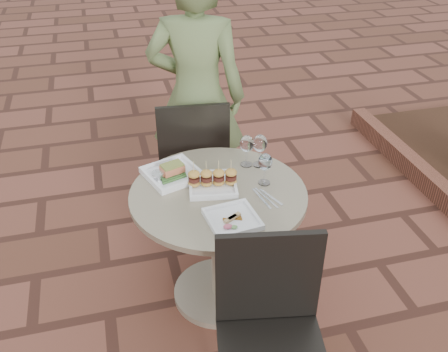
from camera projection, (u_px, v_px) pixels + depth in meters
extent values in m
plane|color=brown|center=(252.00, 287.00, 2.96)|extent=(60.00, 60.00, 0.00)
cylinder|color=gray|center=(219.00, 292.00, 2.91)|extent=(0.52, 0.52, 0.04)
cylinder|color=gray|center=(219.00, 249.00, 2.72)|extent=(0.08, 0.08, 0.70)
cylinder|color=gray|center=(218.00, 194.00, 2.53)|extent=(0.90, 0.90, 0.03)
cube|color=black|center=(192.00, 158.00, 3.33)|extent=(0.48, 0.48, 0.03)
cube|color=black|center=(194.00, 140.00, 3.03)|extent=(0.44, 0.08, 0.46)
cylinder|color=black|center=(217.00, 170.00, 3.64)|extent=(0.02, 0.02, 0.44)
cylinder|color=black|center=(165.00, 174.00, 3.59)|extent=(0.02, 0.02, 0.44)
cylinder|color=black|center=(224.00, 200.00, 3.33)|extent=(0.02, 0.02, 0.44)
cylinder|color=black|center=(167.00, 205.00, 3.28)|extent=(0.02, 0.02, 0.44)
cube|color=black|center=(268.00, 277.00, 2.05)|extent=(0.44, 0.11, 0.46)
cylinder|color=black|center=(304.00, 351.00, 2.32)|extent=(0.02, 0.02, 0.44)
imported|color=#536437|center=(197.00, 97.00, 3.17)|extent=(0.73, 0.60, 1.72)
cube|color=white|center=(173.00, 175.00, 2.64)|extent=(0.34, 0.34, 0.01)
cube|color=#CC6B48|center=(172.00, 169.00, 2.62)|extent=(0.13, 0.11, 0.04)
cube|color=olive|center=(172.00, 165.00, 2.60)|extent=(0.13, 0.10, 0.01)
cube|color=white|center=(213.00, 186.00, 2.55)|extent=(0.28, 0.28, 0.01)
cube|color=white|center=(232.00, 220.00, 2.31)|extent=(0.25, 0.25, 0.01)
ellipsoid|color=#CA536D|center=(228.00, 226.00, 2.25)|extent=(0.04, 0.03, 0.02)
cylinder|color=white|center=(264.00, 183.00, 2.58)|extent=(0.06, 0.06, 0.00)
cylinder|color=white|center=(264.00, 176.00, 2.56)|extent=(0.01, 0.01, 0.08)
ellipsoid|color=white|center=(265.00, 162.00, 2.51)|extent=(0.07, 0.07, 0.09)
cylinder|color=white|center=(265.00, 163.00, 2.52)|extent=(0.06, 0.06, 0.04)
cylinder|color=white|center=(246.00, 164.00, 2.73)|extent=(0.06, 0.06, 0.00)
cylinder|color=white|center=(246.00, 158.00, 2.71)|extent=(0.01, 0.01, 0.08)
ellipsoid|color=white|center=(247.00, 144.00, 2.66)|extent=(0.08, 0.08, 0.10)
cylinder|color=white|center=(259.00, 165.00, 2.73)|extent=(0.07, 0.07, 0.00)
cylinder|color=white|center=(259.00, 158.00, 2.71)|extent=(0.01, 0.01, 0.08)
ellipsoid|color=white|center=(260.00, 143.00, 2.66)|extent=(0.08, 0.08, 0.10)
cylinder|color=silver|center=(158.00, 177.00, 2.59)|extent=(0.07, 0.07, 0.05)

